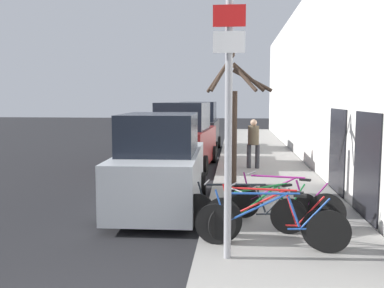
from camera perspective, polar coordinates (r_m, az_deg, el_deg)
The scene contains 14 objects.
ground_plane at distance 15.02m, azimuth -0.47°, elevation -3.66°, with size 80.00×80.00×0.00m, color black.
sidewalk_curb at distance 17.72m, azimuth 8.91°, elevation -1.99°, with size 3.20×32.00×0.15m.
building_facade at distance 17.68m, azimuth 14.82°, elevation 8.14°, with size 0.23×32.00×6.50m.
signpost at distance 6.27m, azimuth 4.88°, elevation 3.23°, with size 0.46×0.13×3.87m.
bicycle_0 at distance 7.06m, azimuth 10.42°, elevation -10.48°, with size 2.45×0.49×0.94m.
bicycle_1 at distance 7.29m, azimuth 10.43°, elevation -9.91°, with size 2.25×0.84×0.95m.
bicycle_2 at distance 7.72m, azimuth 9.94°, elevation -9.11°, with size 2.00×1.30×0.90m.
bicycle_3 at distance 7.89m, azimuth 6.73°, elevation -8.77°, with size 2.28×0.45×0.89m.
bicycle_4 at distance 8.44m, azimuth 12.04°, elevation -7.74°, with size 2.13×1.04×0.95m.
parked_car_0 at distance 9.90m, azimuth -4.21°, elevation -2.94°, with size 2.09×4.44×2.21m.
parked_car_1 at distance 15.54m, azimuth -1.08°, elevation 0.69°, with size 2.27×4.64×2.40m.
parked_car_2 at distance 20.63m, azimuth 0.95°, elevation 2.01°, with size 2.00×4.29×2.38m.
pedestrian_near at distance 14.80m, azimuth 8.19°, elevation 0.53°, with size 0.44×0.38×1.69m.
street_tree at distance 10.00m, azimuth 5.53°, elevation 1.97°, with size 1.57×1.30×3.47m.
Camera 1 is at (1.60, -3.52, 2.56)m, focal length 40.00 mm.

